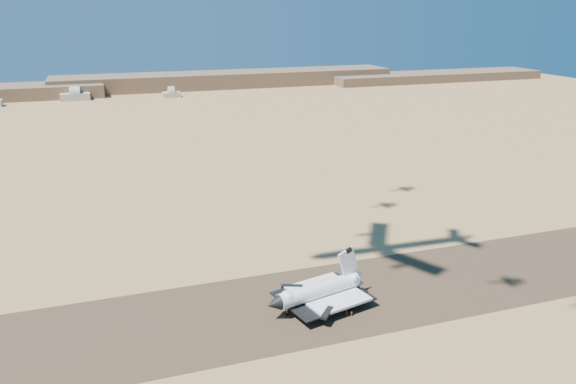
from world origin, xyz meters
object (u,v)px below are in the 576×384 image
object	(u,v)px
shuttle	(318,292)
crew_a	(347,312)
crew_c	(352,314)
crew_b	(355,306)

from	to	relation	value
shuttle	crew_a	distance (m)	11.30
shuttle	crew_a	world-z (taller)	shuttle
shuttle	crew_a	xyz separation A→B (m)	(6.67, -8.17, -4.04)
crew_a	crew_c	distance (m)	1.91
shuttle	crew_b	xyz separation A→B (m)	(10.80, -5.95, -3.97)
crew_b	crew_c	bearing A→B (deg)	104.54
shuttle	crew_b	bearing A→B (deg)	-42.01
crew_a	crew_b	size ratio (longest dim) A/B	0.91
crew_a	crew_c	bearing A→B (deg)	-161.48
crew_a	crew_c	size ratio (longest dim) A/B	0.96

